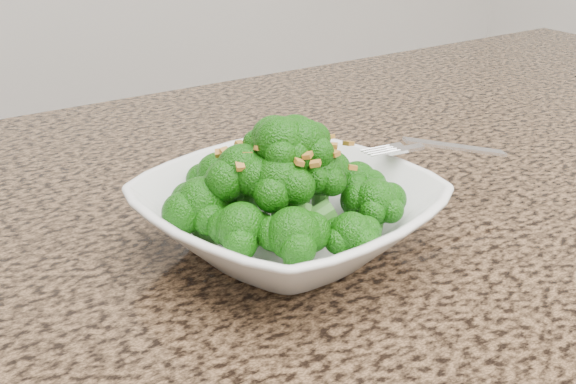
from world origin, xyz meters
TOP-DOWN VIEW (x-y plane):
  - granite_counter at (0.00, 0.30)m, footprint 1.64×1.04m
  - bowl at (-0.10, 0.34)m, footprint 0.27×0.27m
  - broccoli_pile at (-0.10, 0.34)m, footprint 0.20×0.20m
  - garlic_topping at (-0.10, 0.34)m, footprint 0.12×0.12m
  - fork at (0.03, 0.34)m, footprint 0.17×0.08m

SIDE VIEW (x-z plane):
  - granite_counter at x=0.00m, z-range 0.87..0.90m
  - bowl at x=-0.10m, z-range 0.90..0.96m
  - fork at x=0.03m, z-range 0.96..0.97m
  - broccoli_pile at x=-0.10m, z-range 0.96..1.03m
  - garlic_topping at x=-0.10m, z-range 1.03..1.04m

